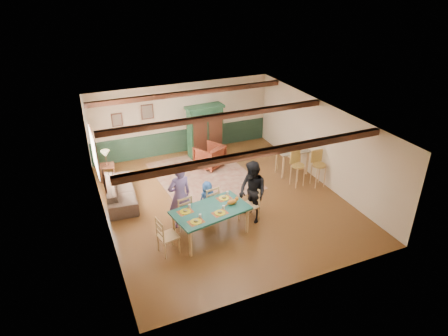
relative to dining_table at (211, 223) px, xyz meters
name	(u,v)px	position (x,y,z in m)	size (l,w,h in m)	color
floor	(223,200)	(1.01, 1.54, -0.41)	(8.00, 8.00, 0.00)	#5A3419
wall_back	(182,118)	(1.01, 5.54, 0.94)	(7.00, 0.02, 2.70)	beige
wall_left	(102,184)	(-2.49, 1.54, 0.94)	(0.02, 8.00, 2.70)	beige
wall_right	(322,143)	(4.51, 1.54, 0.94)	(0.02, 8.00, 2.70)	beige
ceiling	(223,118)	(1.01, 1.54, 2.29)	(7.00, 8.00, 0.02)	silver
wainscot_back	(183,141)	(1.01, 5.52, 0.04)	(6.95, 0.03, 0.90)	#1D3527
ceiling_beam_front	(261,153)	(1.01, -0.76, 2.20)	(6.95, 0.16, 0.16)	black
ceiling_beam_mid	(218,117)	(1.01, 1.94, 2.20)	(6.95, 0.16, 0.16)	black
ceiling_beam_back	(189,93)	(1.01, 4.54, 2.20)	(6.95, 0.16, 0.16)	black
window_left	(94,152)	(-2.46, 3.24, 1.14)	(0.06, 1.60, 1.30)	white
picture_left_wall	(104,181)	(-2.46, 0.94, 1.34)	(0.04, 0.42, 0.52)	#81705E
picture_back_a	(147,112)	(-0.29, 5.51, 1.39)	(0.45, 0.04, 0.55)	#81705E
picture_back_b	(117,120)	(-1.39, 5.51, 1.24)	(0.38, 0.04, 0.48)	#81705E
dining_table	(211,223)	(0.00, 0.00, 0.00)	(1.98, 1.10, 0.82)	#1A5448
dining_chair_far_left	(182,211)	(-0.58, 0.70, 0.11)	(0.46, 0.48, 1.04)	tan
dining_chair_far_right	(209,201)	(0.28, 0.86, 0.11)	(0.46, 0.48, 1.04)	tan
dining_chair_end_left	(168,235)	(-1.24, -0.24, 0.11)	(0.46, 0.48, 1.04)	tan
dining_chair_end_right	(249,205)	(1.24, 0.24, 0.11)	(0.46, 0.48, 1.04)	tan
person_man	(180,196)	(-0.60, 0.78, 0.54)	(0.69, 0.45, 1.90)	#755EA1
person_woman	(252,192)	(1.35, 0.26, 0.49)	(0.88, 0.69, 1.81)	black
person_child	(208,199)	(0.27, 0.95, 0.14)	(0.54, 0.35, 1.10)	#2957A5
cat	(232,202)	(0.61, 0.00, 0.51)	(0.40, 0.15, 0.20)	orange
place_setting_near_left	(196,220)	(-0.54, -0.38, 0.47)	(0.44, 0.33, 0.11)	gold
place_setting_near_center	(220,211)	(0.16, -0.25, 0.47)	(0.44, 0.33, 0.11)	gold
place_setting_far_left	(185,210)	(-0.65, 0.16, 0.47)	(0.44, 0.33, 0.11)	gold
place_setting_far_right	(224,197)	(0.54, 0.38, 0.47)	(0.44, 0.33, 0.11)	gold
area_rug	(203,176)	(1.00, 3.30, -0.41)	(3.03, 3.60, 0.01)	tan
armoire	(205,131)	(1.66, 4.81, 0.58)	(1.41, 0.56, 1.99)	#14321F
armchair	(209,156)	(1.47, 3.89, 0.00)	(0.87, 0.90, 0.82)	#46160E
sofa	(120,192)	(-1.91, 2.76, -0.09)	(2.19, 0.85, 0.64)	#423329
end_table	(108,173)	(-2.07, 4.23, -0.12)	(0.47, 0.47, 0.58)	black
table_lamp	(106,158)	(-2.07, 4.23, 0.43)	(0.29, 0.29, 0.53)	beige
counter_table	(292,162)	(3.91, 2.27, 0.04)	(1.08, 0.63, 0.90)	#9F937B
bar_stool_left	(298,169)	(3.62, 1.46, 0.17)	(0.41, 0.46, 1.17)	tan
bar_stool_right	(319,169)	(4.24, 1.19, 0.19)	(0.43, 0.47, 1.21)	tan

